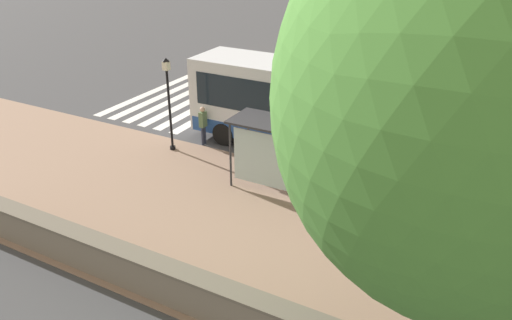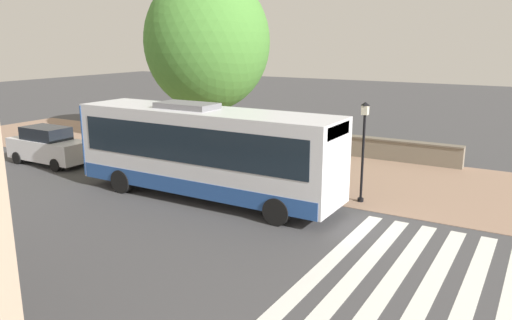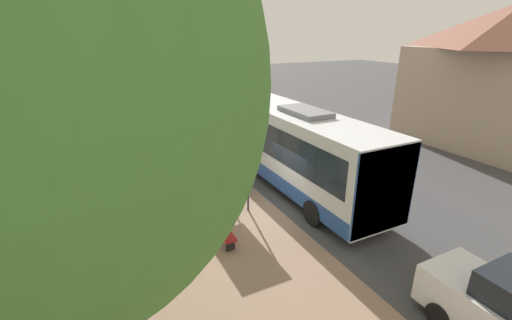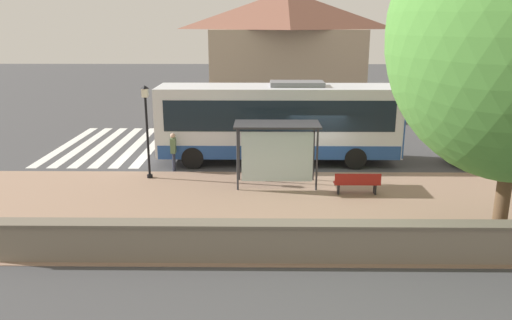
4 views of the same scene
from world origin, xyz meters
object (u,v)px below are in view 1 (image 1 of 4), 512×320
(shade_tree, at_px, (486,100))
(bus, at_px, (321,108))
(street_lamp_near, at_px, (169,97))
(bus_shelter, at_px, (276,136))
(pedestrian, at_px, (203,122))
(bench, at_px, (348,212))

(shade_tree, bearing_deg, bus, 35.19)
(street_lamp_near, bearing_deg, bus_shelter, -101.09)
(pedestrian, height_order, bench, pedestrian)
(pedestrian, distance_m, shade_tree, 14.38)
(street_lamp_near, bearing_deg, bench, -103.38)
(bus_shelter, distance_m, bench, 3.65)
(pedestrian, height_order, shade_tree, shade_tree)
(pedestrian, xyz_separation_m, street_lamp_near, (-1.11, 0.86, 1.35))
(bus, height_order, bus_shelter, bus)
(bench, bearing_deg, shade_tree, -141.01)
(bus, xyz_separation_m, shade_tree, (-9.09, -6.41, 4.18))
(bus_shelter, bearing_deg, shade_tree, -128.70)
(bus_shelter, distance_m, street_lamp_near, 5.54)
(bus_shelter, relative_size, street_lamp_near, 0.86)
(pedestrian, xyz_separation_m, bench, (-3.14, -7.67, -0.55))
(bus, bearing_deg, street_lamp_near, 115.98)
(street_lamp_near, relative_size, shade_tree, 0.39)
(bus_shelter, xyz_separation_m, bench, (-0.96, -3.10, -1.66))
(pedestrian, bearing_deg, bench, -112.28)
(shade_tree, bearing_deg, bench, 38.99)
(street_lamp_near, bearing_deg, bus, -64.02)
(bus_shelter, bearing_deg, bench, -107.28)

